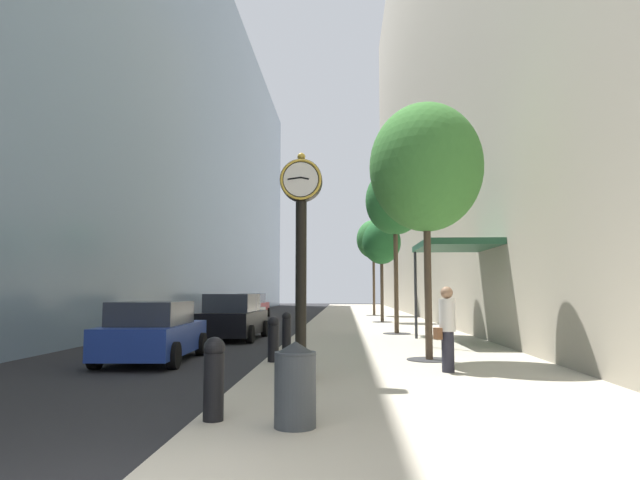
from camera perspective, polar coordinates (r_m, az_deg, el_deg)
ground_plane at (r=31.64m, az=-1.07°, el=-8.60°), size 110.00×110.00×0.00m
sidewalk_right at (r=34.60m, az=4.98°, el=-8.19°), size 6.86×80.00×0.14m
building_block_left at (r=38.49m, az=-18.03°, el=11.10°), size 9.00×80.00×25.04m
building_block_right at (r=39.18m, az=17.11°, el=19.00°), size 9.00×80.00×35.59m
street_clock at (r=11.00m, az=-1.96°, el=-1.27°), size 0.84×0.55×4.46m
bollard_nearest at (r=7.60m, az=-10.83°, el=-13.58°), size 0.28×0.28×1.08m
bollard_third at (r=13.55m, az=-4.80°, el=-9.98°), size 0.28×0.28×1.08m
bollard_fourth at (r=16.56m, az=-3.45°, el=-9.13°), size 0.28×0.28×1.08m
street_tree_near at (r=14.41m, az=10.80°, el=7.28°), size 2.85×2.85×6.44m
street_tree_mid_near at (r=22.85m, az=7.71°, el=3.91°), size 2.41×2.41×6.74m
street_tree_mid_far at (r=31.20m, az=6.33°, el=-0.28°), size 2.14×2.14×5.66m
street_tree_far at (r=39.78m, az=5.51°, el=0.02°), size 2.40×2.40×6.78m
trash_bin at (r=7.13m, az=-2.56°, el=-14.44°), size 0.53×0.53×1.05m
pedestrian_walking at (r=12.07m, az=12.90°, el=-8.63°), size 0.51×0.42×1.78m
storefront_awning at (r=19.04m, az=13.54°, el=-0.74°), size 2.40×3.60×3.30m
car_red_near at (r=39.48m, az=-6.93°, el=-6.73°), size 1.97×4.54×1.68m
car_black_mid at (r=21.52m, az=-8.88°, el=-7.86°), size 2.19×4.46×1.72m
car_white_far at (r=27.36m, az=-8.07°, el=-7.38°), size 2.06×4.21×1.65m
car_blue_trailing at (r=15.24m, az=-16.73°, el=-9.03°), size 2.19×4.30×1.56m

